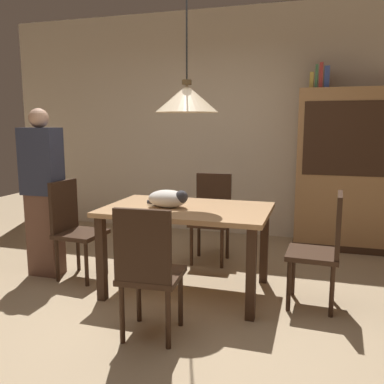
{
  "coord_description": "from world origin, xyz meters",
  "views": [
    {
      "loc": [
        1.07,
        -2.72,
        1.46
      ],
      "look_at": [
        0.01,
        0.77,
        0.85
      ],
      "focal_mm": 38.53,
      "sensor_mm": 36.0,
      "label": 1
    }
  ],
  "objects": [
    {
      "name": "chair_left_side",
      "position": [
        -1.1,
        0.58,
        0.51
      ],
      "size": [
        0.42,
        0.42,
        0.93
      ],
      "color": "#382316",
      "rests_on": "ground"
    },
    {
      "name": "chair_right_side",
      "position": [
        1.16,
        0.57,
        0.51
      ],
      "size": [
        0.42,
        0.42,
        0.93
      ],
      "color": "#382316",
      "rests_on": "ground"
    },
    {
      "name": "person_standing",
      "position": [
        -1.41,
        0.56,
        0.8
      ],
      "size": [
        0.36,
        0.22,
        1.6
      ],
      "color": "brown",
      "rests_on": "ground"
    },
    {
      "name": "cat_sleeping",
      "position": [
        -0.12,
        0.52,
        0.83
      ],
      "size": [
        0.39,
        0.23,
        0.16
      ],
      "color": "silver",
      "rests_on": "dining_table"
    },
    {
      "name": "pendant_lamp",
      "position": [
        0.03,
        0.57,
        1.66
      ],
      "size": [
        0.52,
        0.52,
        1.3
      ],
      "color": "beige"
    },
    {
      "name": "chair_far_back",
      "position": [
        0.02,
        1.45,
        0.51
      ],
      "size": [
        0.41,
        0.41,
        0.93
      ],
      "color": "#382316",
      "rests_on": "ground"
    },
    {
      "name": "back_wall",
      "position": [
        0.0,
        2.65,
        1.45
      ],
      "size": [
        6.4,
        0.1,
        2.9
      ],
      "primitive_type": "cube",
      "color": "beige",
      "rests_on": "ground"
    },
    {
      "name": "dining_table",
      "position": [
        0.03,
        0.57,
        0.65
      ],
      "size": [
        1.4,
        0.9,
        0.75
      ],
      "color": "tan",
      "rests_on": "ground"
    },
    {
      "name": "book_green_slim",
      "position": [
        1.02,
        2.32,
        1.98
      ],
      "size": [
        0.03,
        0.2,
        0.26
      ],
      "primitive_type": "cube",
      "color": "#427A4C",
      "rests_on": "hutch_bookcase"
    },
    {
      "name": "book_red_tall",
      "position": [
        1.07,
        2.32,
        1.99
      ],
      "size": [
        0.04,
        0.22,
        0.28
      ],
      "primitive_type": "cube",
      "color": "#B73833",
      "rests_on": "hutch_bookcase"
    },
    {
      "name": "ground",
      "position": [
        0.0,
        0.0,
        0.0
      ],
      "size": [
        10.0,
        10.0,
        0.0
      ],
      "primitive_type": "plane",
      "color": "tan"
    },
    {
      "name": "hutch_bookcase",
      "position": [
        1.4,
        2.32,
        0.89
      ],
      "size": [
        1.12,
        0.45,
        1.85
      ],
      "color": "#A87A4C",
      "rests_on": "ground"
    },
    {
      "name": "chair_near_front",
      "position": [
        0.03,
        -0.31,
        0.51
      ],
      "size": [
        0.43,
        0.43,
        0.93
      ],
      "color": "#382316",
      "rests_on": "ground"
    },
    {
      "name": "book_blue_wide",
      "position": [
        1.14,
        2.32,
        1.97
      ],
      "size": [
        0.06,
        0.24,
        0.24
      ],
      "primitive_type": "cube",
      "color": "#384C93",
      "rests_on": "hutch_bookcase"
    },
    {
      "name": "book_yellow_short",
      "position": [
        0.97,
        2.32,
        1.94
      ],
      "size": [
        0.04,
        0.2,
        0.18
      ],
      "primitive_type": "cube",
      "color": "gold",
      "rests_on": "hutch_bookcase"
    }
  ]
}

